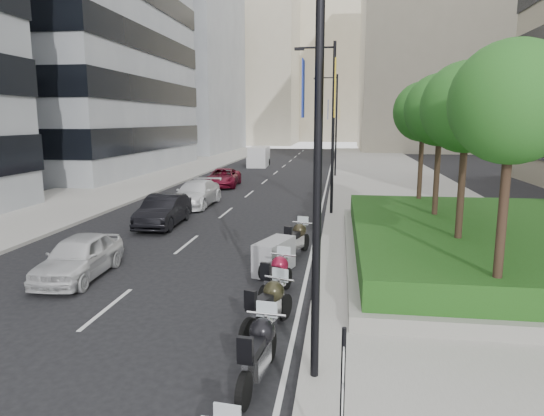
% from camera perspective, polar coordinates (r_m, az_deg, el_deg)
% --- Properties ---
extents(ground, '(160.00, 160.00, 0.00)m').
position_cam_1_polar(ground, '(10.38, -21.41, -19.61)').
color(ground, black).
rests_on(ground, ground).
extents(sidewalk_right, '(10.00, 100.00, 0.15)m').
position_cam_1_polar(sidewalk_right, '(38.33, 14.37, 2.50)').
color(sidewalk_right, '#9E9B93').
rests_on(sidewalk_right, ground).
extents(sidewalk_left, '(8.00, 100.00, 0.15)m').
position_cam_1_polar(sidewalk_left, '(41.58, -15.78, 3.02)').
color(sidewalk_left, '#9E9B93').
rests_on(sidewalk_left, ground).
extents(lane_edge, '(0.12, 100.00, 0.01)m').
position_cam_1_polar(lane_edge, '(38.11, 6.42, 2.61)').
color(lane_edge, silver).
rests_on(lane_edge, ground).
extents(lane_centre, '(0.12, 100.00, 0.01)m').
position_cam_1_polar(lane_centre, '(38.60, -1.33, 2.77)').
color(lane_centre, silver).
rests_on(lane_centre, ground).
extents(building_grey_far, '(22.00, 26.00, 30.00)m').
position_cam_1_polar(building_grey_far, '(83.48, -12.75, 16.89)').
color(building_grey_far, gray).
rests_on(building_grey_far, ground).
extents(building_cream_right, '(28.00, 24.00, 36.00)m').
position_cam_1_polar(building_cream_right, '(90.38, 19.93, 17.94)').
color(building_cream_right, '#B7AD93').
rests_on(building_cream_right, ground).
extents(building_cream_left, '(26.00, 24.00, 34.00)m').
position_cam_1_polar(building_cream_left, '(110.77, -4.06, 16.46)').
color(building_cream_left, '#B7AD93').
rests_on(building_cream_left, ground).
extents(building_cream_centre, '(30.00, 24.00, 38.00)m').
position_cam_1_polar(building_cream_centre, '(128.55, 7.01, 16.44)').
color(building_cream_centre, '#B7AD93').
rests_on(building_cream_centre, ground).
extents(planter, '(10.00, 14.00, 0.40)m').
position_cam_1_polar(planter, '(19.12, 23.90, -4.86)').
color(planter, gray).
rests_on(planter, sidewalk_right).
extents(hedge, '(9.40, 13.40, 0.80)m').
position_cam_1_polar(hedge, '(18.99, 24.03, -3.11)').
color(hedge, '#1F3E11').
rests_on(hedge, planter).
extents(tree_0, '(2.80, 2.80, 6.30)m').
position_cam_1_polar(tree_0, '(12.37, 26.42, 10.95)').
color(tree_0, '#332319').
rests_on(tree_0, planter).
extents(tree_1, '(2.80, 2.80, 6.30)m').
position_cam_1_polar(tree_1, '(16.22, 21.96, 10.86)').
color(tree_1, '#332319').
rests_on(tree_1, planter).
extents(tree_2, '(2.80, 2.80, 6.30)m').
position_cam_1_polar(tree_2, '(20.13, 19.23, 10.78)').
color(tree_2, '#332319').
rests_on(tree_2, planter).
extents(tree_3, '(2.80, 2.80, 6.30)m').
position_cam_1_polar(tree_3, '(24.07, 17.39, 10.71)').
color(tree_3, '#332319').
rests_on(tree_3, planter).
extents(lamp_post_0, '(2.34, 0.45, 9.00)m').
position_cam_1_polar(lamp_post_0, '(8.78, 4.47, 10.32)').
color(lamp_post_0, black).
rests_on(lamp_post_0, ground).
extents(lamp_post_1, '(2.34, 0.45, 9.00)m').
position_cam_1_polar(lamp_post_1, '(25.77, 6.86, 10.24)').
color(lamp_post_1, black).
rests_on(lamp_post_1, ground).
extents(lamp_post_2, '(2.34, 0.45, 9.00)m').
position_cam_1_polar(lamp_post_2, '(43.76, 7.37, 10.22)').
color(lamp_post_2, black).
rests_on(lamp_post_2, ground).
extents(parking_sign, '(0.06, 0.32, 2.50)m').
position_cam_1_polar(parking_sign, '(6.79, 8.26, -21.83)').
color(parking_sign, black).
rests_on(parking_sign, ground).
extents(motorcycle_2, '(0.81, 2.44, 1.21)m').
position_cam_1_polar(motorcycle_2, '(9.79, -1.59, -16.48)').
color(motorcycle_2, black).
rests_on(motorcycle_2, ground).
extents(motorcycle_3, '(1.09, 2.31, 1.21)m').
position_cam_1_polar(motorcycle_3, '(11.90, -0.42, -11.47)').
color(motorcycle_3, black).
rests_on(motorcycle_3, ground).
extents(motorcycle_4, '(0.89, 2.31, 1.17)m').
position_cam_1_polar(motorcycle_4, '(14.05, 0.53, -8.09)').
color(motorcycle_4, black).
rests_on(motorcycle_4, ground).
extents(motorcycle_5, '(1.31, 2.00, 1.12)m').
position_cam_1_polar(motorcycle_5, '(16.28, 0.26, -5.74)').
color(motorcycle_5, black).
rests_on(motorcycle_5, ground).
extents(motorcycle_6, '(0.99, 2.34, 1.20)m').
position_cam_1_polar(motorcycle_6, '(18.28, 2.93, -3.69)').
color(motorcycle_6, black).
rests_on(motorcycle_6, ground).
extents(car_a, '(1.87, 4.20, 1.40)m').
position_cam_1_polar(car_a, '(16.96, -21.76, -5.34)').
color(car_a, silver).
rests_on(car_a, ground).
extents(car_b, '(1.75, 4.61, 1.50)m').
position_cam_1_polar(car_b, '(23.96, -12.65, -0.32)').
color(car_b, black).
rests_on(car_b, ground).
extents(car_c, '(2.21, 5.19, 1.49)m').
position_cam_1_polar(car_c, '(29.25, -8.91, 1.69)').
color(car_c, white).
rests_on(car_c, ground).
extents(car_d, '(2.64, 5.12, 1.38)m').
position_cam_1_polar(car_d, '(37.65, -5.77, 3.58)').
color(car_d, maroon).
rests_on(car_d, ground).
extents(delivery_van, '(2.21, 5.22, 2.15)m').
position_cam_1_polar(delivery_van, '(53.93, -1.57, 5.98)').
color(delivery_van, white).
rests_on(delivery_van, ground).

